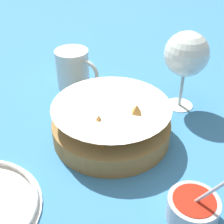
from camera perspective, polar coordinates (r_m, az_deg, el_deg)
name	(u,v)px	position (r m, az deg, el deg)	size (l,w,h in m)	color
ground_plane	(117,131)	(0.63, 0.90, -3.50)	(4.00, 4.00, 0.00)	teal
food_basket	(113,123)	(0.59, 0.10, -2.01)	(0.23, 0.23, 0.09)	olive
sauce_cup	(193,208)	(0.48, 14.55, -16.61)	(0.08, 0.07, 0.10)	#B7B7BC
wine_glass	(186,56)	(0.66, 13.43, 9.96)	(0.09, 0.09, 0.17)	silver
beer_mug	(73,70)	(0.76, -7.09, 7.62)	(0.12, 0.08, 0.09)	silver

